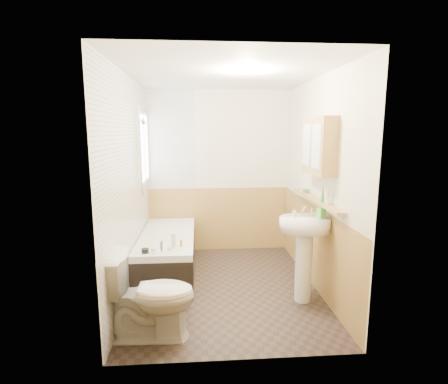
{
  "coord_description": "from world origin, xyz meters",
  "views": [
    {
      "loc": [
        -0.31,
        -4.0,
        1.87
      ],
      "look_at": [
        0.0,
        0.15,
        1.15
      ],
      "focal_mm": 28.0,
      "sensor_mm": 36.0,
      "label": 1
    }
  ],
  "objects": [
    {
      "name": "foam_can",
      "position": [
        1.04,
        -0.49,
        1.19
      ],
      "size": [
        0.05,
        0.05,
        0.16
      ],
      "primitive_type": "cylinder",
      "rotation": [
        0.0,
        0.0,
        0.08
      ],
      "color": "silver",
      "rests_on": "pine_shelf"
    },
    {
      "name": "soap_bottle",
      "position": [
        0.99,
        -0.46,
        1.0
      ],
      "size": [
        0.13,
        0.18,
        0.08
      ],
      "primitive_type": "imported",
      "rotation": [
        0.0,
        0.0,
        0.35
      ],
      "color": "#59C647",
      "rests_on": "sink"
    },
    {
      "name": "clear_bottle",
      "position": [
        0.71,
        -0.45,
        1.0
      ],
      "size": [
        0.04,
        0.04,
        0.09
      ],
      "primitive_type": "cylinder",
      "rotation": [
        0.0,
        0.0,
        0.43
      ],
      "color": "silver",
      "rests_on": "sink"
    },
    {
      "name": "shower_riser",
      "position": [
        -1.04,
        0.59,
        1.71
      ],
      "size": [
        0.1,
        0.08,
        1.17
      ],
      "color": "silver",
      "rests_on": "wall_left"
    },
    {
      "name": "pine_shelf",
      "position": [
        1.04,
        -0.16,
        1.1
      ],
      "size": [
        0.1,
        1.46,
        0.03
      ],
      "primitive_type": "cube",
      "color": "tan",
      "rests_on": "wall_right"
    },
    {
      "name": "floor",
      "position": [
        0.0,
        0.0,
        0.0
      ],
      "size": [
        2.8,
        2.8,
        0.0
      ],
      "primitive_type": "plane",
      "color": "black",
      "rests_on": "ground"
    },
    {
      "name": "tile_return_back",
      "position": [
        -0.73,
        1.39,
        1.75
      ],
      "size": [
        0.75,
        0.01,
        1.5
      ],
      "primitive_type": "cube",
      "color": "white",
      "rests_on": "wall_back"
    },
    {
      "name": "wall_right",
      "position": [
        1.11,
        0.0,
        1.25
      ],
      "size": [
        0.02,
        2.8,
        2.5
      ],
      "primitive_type": "cube",
      "color": "beige",
      "rests_on": "ground"
    },
    {
      "name": "cream_jar",
      "position": [
        -0.91,
        -0.21,
        0.55
      ],
      "size": [
        0.09,
        0.09,
        0.05
      ],
      "primitive_type": "cylinder",
      "rotation": [
        0.0,
        0.0,
        0.14
      ],
      "color": "black",
      "rests_on": "bathtub"
    },
    {
      "name": "sink",
      "position": [
        0.84,
        -0.41,
        0.68
      ],
      "size": [
        0.56,
        0.45,
        1.08
      ],
      "rotation": [
        0.0,
        0.0,
        -0.06
      ],
      "color": "white",
      "rests_on": "floor"
    },
    {
      "name": "blue_gel",
      "position": [
        -0.61,
        -0.07,
        0.62
      ],
      "size": [
        0.06,
        0.05,
        0.17
      ],
      "primitive_type": "cube",
      "rotation": [
        0.0,
        0.0,
        -0.36
      ],
      "color": "silver",
      "rests_on": "bathtub"
    },
    {
      "name": "wainscot_right",
      "position": [
        1.09,
        0.0,
        0.5
      ],
      "size": [
        0.01,
        2.8,
        1.0
      ],
      "primitive_type": "cube",
      "color": "tan",
      "rests_on": "wall_right"
    },
    {
      "name": "black_jar",
      "position": [
        1.04,
        0.24,
        1.14
      ],
      "size": [
        0.07,
        0.07,
        0.05
      ],
      "primitive_type": "cylinder",
      "rotation": [
        0.0,
        0.0,
        -0.01
      ],
      "color": "#388447",
      "rests_on": "pine_shelf"
    },
    {
      "name": "medicine_cabinet",
      "position": [
        1.01,
        -0.24,
        1.72
      ],
      "size": [
        0.17,
        0.69,
        0.62
      ],
      "color": "tan",
      "rests_on": "wall_right"
    },
    {
      "name": "tile_cladding_left",
      "position": [
        -1.09,
        0.0,
        1.25
      ],
      "size": [
        0.01,
        2.8,
        2.5
      ],
      "primitive_type": "cube",
      "color": "white",
      "rests_on": "wall_left"
    },
    {
      "name": "wall_front",
      "position": [
        0.0,
        -1.41,
        1.25
      ],
      "size": [
        2.2,
        0.02,
        2.5
      ],
      "primitive_type": "cube",
      "color": "beige",
      "rests_on": "ground"
    },
    {
      "name": "bathtub",
      "position": [
        -0.73,
        0.52,
        0.28
      ],
      "size": [
        0.7,
        1.7,
        0.67
      ],
      "color": "black",
      "rests_on": "floor"
    },
    {
      "name": "wall_back",
      "position": [
        0.0,
        1.41,
        1.25
      ],
      "size": [
        2.2,
        0.02,
        2.5
      ],
      "primitive_type": "cube",
      "color": "beige",
      "rests_on": "ground"
    },
    {
      "name": "wall_left",
      "position": [
        -1.11,
        0.0,
        1.25
      ],
      "size": [
        0.02,
        2.8,
        2.5
      ],
      "primitive_type": "cube",
      "color": "beige",
      "rests_on": "ground"
    },
    {
      "name": "toilet",
      "position": [
        -0.76,
        -1.0,
        0.4
      ],
      "size": [
        0.83,
        0.48,
        0.8
      ],
      "primitive_type": "imported",
      "rotation": [
        0.0,
        0.0,
        1.54
      ],
      "color": "white",
      "rests_on": "floor"
    },
    {
      "name": "wainscot_back",
      "position": [
        0.0,
        1.39,
        0.5
      ],
      "size": [
        2.2,
        0.01,
        1.0
      ],
      "primitive_type": "cube",
      "color": "tan",
      "rests_on": "wall_back"
    },
    {
      "name": "wainscot_front",
      "position": [
        0.0,
        -1.39,
        0.5
      ],
      "size": [
        2.2,
        0.01,
        1.0
      ],
      "primitive_type": "cube",
      "color": "tan",
      "rests_on": "wall_front"
    },
    {
      "name": "ceiling",
      "position": [
        0.0,
        0.0,
        2.5
      ],
      "size": [
        2.8,
        2.8,
        0.0
      ],
      "primitive_type": "plane",
      "rotation": [
        3.14,
        0.0,
        0.0
      ],
      "color": "white",
      "rests_on": "ground"
    },
    {
      "name": "orange_bottle",
      "position": [
        -0.52,
        -0.01,
        0.57
      ],
      "size": [
        0.03,
        0.03,
        0.08
      ],
      "primitive_type": "cylinder",
      "rotation": [
        0.0,
        0.0,
        -0.05
      ],
      "color": "orange",
      "rests_on": "bathtub"
    },
    {
      "name": "window",
      "position": [
        -1.06,
        0.95,
        1.65
      ],
      "size": [
        0.03,
        0.79,
        0.99
      ],
      "color": "white",
      "rests_on": "wall_left"
    },
    {
      "name": "green_bottle",
      "position": [
        1.04,
        -0.36,
        1.22
      ],
      "size": [
        0.05,
        0.05,
        0.21
      ],
      "primitive_type": "cone",
      "rotation": [
        0.0,
        0.0,
        -0.34
      ],
      "color": "#388447",
      "rests_on": "pine_shelf"
    }
  ]
}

